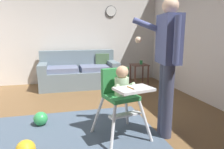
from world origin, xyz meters
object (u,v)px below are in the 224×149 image
(high_chair, at_px, (121,89))
(adult_standing, at_px, (167,61))
(wall_clock, at_px, (111,11))
(side_table, at_px, (139,70))
(sippy_cup, at_px, (141,62))
(couch, at_px, (79,73))
(toy_ball, at_px, (41,119))

(high_chair, bearing_deg, adult_standing, 68.63)
(wall_clock, bearing_deg, side_table, -52.40)
(sippy_cup, bearing_deg, couch, 171.17)
(toy_ball, bearing_deg, wall_clock, 57.27)
(sippy_cup, bearing_deg, side_table, -180.00)
(side_table, xyz_separation_m, wall_clock, (-0.55, 0.71, 1.47))
(side_table, bearing_deg, high_chair, -116.07)
(adult_standing, xyz_separation_m, toy_ball, (-1.56, 0.68, -0.86))
(toy_ball, xyz_separation_m, sippy_cup, (2.27, 1.89, 0.47))
(toy_ball, relative_size, sippy_cup, 1.96)
(wall_clock, bearing_deg, high_chair, -101.82)
(high_chair, height_order, toy_ball, high_chair)
(adult_standing, height_order, wall_clock, wall_clock)
(toy_ball, xyz_separation_m, side_table, (2.22, 1.89, 0.28))
(toy_ball, xyz_separation_m, wall_clock, (1.67, 2.60, 1.75))
(adult_standing, height_order, toy_ball, adult_standing)
(couch, relative_size, wall_clock, 6.56)
(sippy_cup, bearing_deg, adult_standing, -105.48)
(side_table, distance_m, sippy_cup, 0.20)
(couch, bearing_deg, sippy_cup, 81.17)
(couch, distance_m, toy_ball, 2.27)
(high_chair, xyz_separation_m, wall_clock, (0.67, 3.21, 1.23))
(couch, distance_m, adult_standing, 2.99)
(high_chair, height_order, sippy_cup, high_chair)
(high_chair, distance_m, side_table, 2.79)
(couch, height_order, side_table, couch)
(adult_standing, distance_m, sippy_cup, 2.70)
(high_chair, height_order, adult_standing, adult_standing)
(toy_ball, distance_m, side_table, 2.93)
(toy_ball, bearing_deg, sippy_cup, 39.81)
(side_table, bearing_deg, toy_ball, -139.59)
(adult_standing, distance_m, wall_clock, 3.41)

